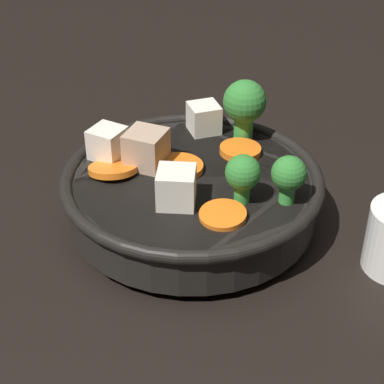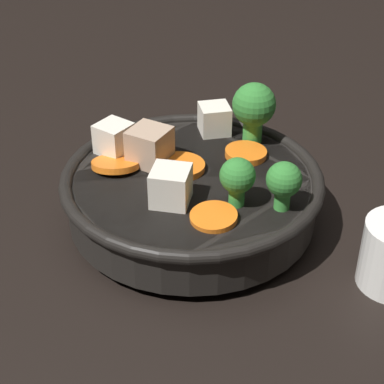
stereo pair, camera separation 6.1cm
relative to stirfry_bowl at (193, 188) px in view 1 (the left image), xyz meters
name	(u,v)px [view 1 (the left image)]	position (x,y,z in m)	size (l,w,h in m)	color
ground_plane	(192,221)	(0.00, 0.00, -0.04)	(3.00, 3.00, 0.00)	black
stirfry_bowl	(193,188)	(0.00, 0.00, 0.00)	(0.25, 0.25, 0.11)	black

